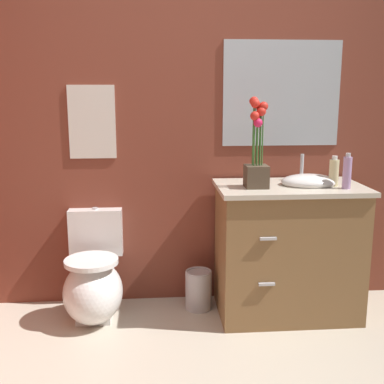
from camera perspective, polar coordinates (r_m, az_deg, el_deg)
name	(u,v)px	position (r m, az deg, el deg)	size (l,w,h in m)	color
wall_back	(231,123)	(3.35, 4.61, 8.06)	(4.59, 0.05, 2.50)	brown
toilet	(94,283)	(3.27, -11.52, -10.45)	(0.38, 0.59, 0.69)	white
vanity_cabinet	(288,249)	(3.26, 11.26, -6.57)	(0.94, 0.56, 1.06)	brown
flower_vase	(257,154)	(3.02, 7.66, 4.48)	(0.14, 0.14, 0.56)	#4C3D2D
soap_bottle	(347,172)	(3.12, 17.82, 2.23)	(0.05, 0.05, 0.22)	#B28CBF
lotion_bottle	(334,172)	(3.18, 16.39, 2.25)	(0.06, 0.06, 0.19)	beige
trash_bin	(198,289)	(3.38, 0.77, -11.41)	(0.18, 0.18, 0.27)	#B7B7BC
wall_poster	(92,122)	(3.30, -11.72, 8.08)	(0.31, 0.01, 0.48)	silver
wall_mirror	(282,94)	(3.38, 10.54, 11.33)	(0.80, 0.01, 0.70)	#B2BCC6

